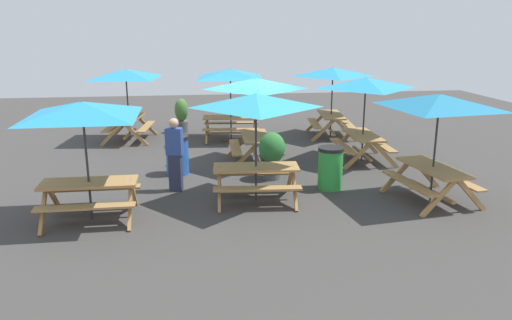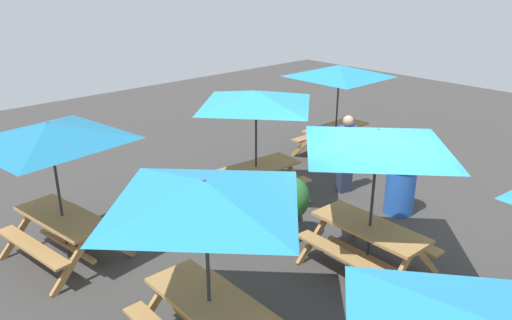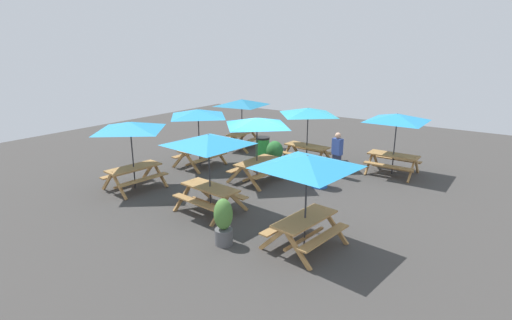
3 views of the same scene
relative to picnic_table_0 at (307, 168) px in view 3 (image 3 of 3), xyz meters
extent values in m
plane|color=#3D3A38|center=(-3.31, -3.47, -1.99)|extent=(27.99, 27.99, 0.00)
cube|color=#A87A44|center=(0.00, 0.00, -1.25)|extent=(1.87, 0.91, 0.05)
cube|color=#A87A44|center=(-0.07, -0.55, -1.54)|extent=(1.82, 0.47, 0.04)
cube|color=#A87A44|center=(0.07, 0.55, -1.54)|extent=(1.82, 0.47, 0.04)
cube|color=#A87A44|center=(-0.82, -0.27, -1.62)|extent=(0.16, 0.80, 0.81)
cube|color=#A87A44|center=(-0.73, 0.46, -1.62)|extent=(0.16, 0.80, 0.81)
cube|color=#A87A44|center=(0.73, -0.46, -1.62)|extent=(0.16, 0.80, 0.81)
cube|color=#A87A44|center=(0.82, 0.27, -1.62)|extent=(0.16, 0.80, 0.81)
cube|color=#A87A44|center=(0.00, 0.00, -1.77)|extent=(1.56, 0.26, 0.06)
cylinder|color=#2D2D33|center=(0.00, 0.00, -0.84)|extent=(0.04, 0.04, 2.30)
pyramid|color=#268CC6|center=(0.00, 0.00, 0.17)|extent=(2.81, 2.81, 0.28)
cube|color=#A87A44|center=(-6.28, -3.33, -1.25)|extent=(0.83, 1.85, 0.05)
cube|color=#A87A44|center=(-5.73, -3.37, -1.54)|extent=(0.39, 1.81, 0.04)
cube|color=#A87A44|center=(-6.83, -3.29, -1.54)|extent=(0.39, 1.81, 0.04)
cube|color=#A87A44|center=(-5.97, -4.13, -1.62)|extent=(0.80, 0.12, 0.81)
cube|color=#A87A44|center=(-6.70, -4.08, -1.62)|extent=(0.80, 0.12, 0.81)
cube|color=#A87A44|center=(-5.86, -2.58, -1.62)|extent=(0.80, 0.12, 0.81)
cube|color=#A87A44|center=(-6.58, -2.53, -1.62)|extent=(0.80, 0.12, 0.81)
cube|color=#A87A44|center=(-6.28, -3.33, -1.77)|extent=(0.18, 1.56, 0.06)
cylinder|color=#2D2D33|center=(-6.28, -3.33, -0.84)|extent=(0.04, 0.04, 2.30)
pyramid|color=teal|center=(-6.28, -3.33, 0.17)|extent=(2.14, 2.14, 0.28)
cube|color=#A87A44|center=(-3.48, -6.65, -1.25)|extent=(1.81, 0.73, 0.05)
cube|color=#A87A44|center=(-3.49, -7.20, -1.54)|extent=(1.80, 0.29, 0.04)
cube|color=#A87A44|center=(-3.47, -6.10, -1.54)|extent=(1.80, 0.29, 0.04)
cube|color=#A87A44|center=(-4.27, -7.00, -1.62)|extent=(0.07, 0.80, 0.81)
cube|color=#A87A44|center=(-4.25, -6.27, -1.62)|extent=(0.07, 0.80, 0.81)
cube|color=#A87A44|center=(-2.71, -7.03, -1.62)|extent=(0.07, 0.80, 0.81)
cube|color=#A87A44|center=(-2.69, -6.30, -1.62)|extent=(0.07, 0.80, 0.81)
cube|color=#A87A44|center=(-3.48, -6.65, -1.77)|extent=(1.56, 0.10, 0.06)
cylinder|color=#2D2D33|center=(-3.48, -6.65, -0.84)|extent=(0.04, 0.04, 2.30)
pyramid|color=#268CC6|center=(-3.48, -6.65, 0.17)|extent=(2.04, 2.04, 0.28)
cube|color=#A87A44|center=(-0.33, -3.29, -1.25)|extent=(0.86, 1.86, 0.05)
cube|color=#A87A44|center=(0.22, -3.34, -1.54)|extent=(0.42, 1.82, 0.04)
cube|color=#A87A44|center=(-0.87, -3.24, -1.54)|extent=(0.42, 1.82, 0.04)
cube|color=#A87A44|center=(-0.03, -4.10, -1.62)|extent=(0.80, 0.13, 0.81)
cube|color=#A87A44|center=(-0.76, -4.03, -1.62)|extent=(0.80, 0.13, 0.81)
cube|color=#A87A44|center=(0.11, -2.55, -1.62)|extent=(0.80, 0.13, 0.81)
cube|color=#A87A44|center=(-0.62, -2.48, -1.62)|extent=(0.80, 0.13, 0.81)
cube|color=#A87A44|center=(-0.33, -3.29, -1.77)|extent=(0.21, 1.56, 0.06)
cylinder|color=#2D2D33|center=(-0.33, -3.29, -0.84)|extent=(0.04, 0.04, 2.30)
pyramid|color=#268CC6|center=(-0.33, -3.29, 0.17)|extent=(2.82, 2.82, 0.28)
cube|color=#A87A44|center=(-0.29, -6.66, -1.25)|extent=(1.87, 0.90, 0.05)
cube|color=#A87A44|center=(-0.35, -7.21, -1.54)|extent=(1.82, 0.46, 0.04)
cube|color=#A87A44|center=(-0.23, -6.12, -1.54)|extent=(1.82, 0.46, 0.04)
cube|color=#A87A44|center=(-1.10, -6.94, -1.62)|extent=(0.15, 0.80, 0.81)
cube|color=#A87A44|center=(-1.02, -6.21, -1.62)|extent=(0.15, 0.80, 0.81)
cube|color=#A87A44|center=(0.45, -7.11, -1.62)|extent=(0.15, 0.80, 0.81)
cube|color=#A87A44|center=(0.53, -6.39, -1.62)|extent=(0.15, 0.80, 0.81)
cube|color=#A87A44|center=(-0.29, -6.66, -1.77)|extent=(1.56, 0.24, 0.06)
cylinder|color=#2D2D33|center=(-0.29, -6.66, -0.84)|extent=(0.04, 0.04, 2.30)
pyramid|color=#268CC6|center=(-0.29, -6.66, 0.17)|extent=(2.21, 2.21, 0.28)
cube|color=#A87A44|center=(-6.92, -0.03, -1.25)|extent=(0.71, 1.81, 0.05)
cube|color=#A87A44|center=(-6.37, -0.02, -1.54)|extent=(0.27, 1.80, 0.04)
cube|color=#A87A44|center=(-7.47, -0.03, -1.54)|extent=(0.27, 1.80, 0.04)
cube|color=#A87A44|center=(-6.55, -0.80, -1.62)|extent=(0.80, 0.07, 0.81)
cube|color=#A87A44|center=(-7.28, -0.81, -1.62)|extent=(0.80, 0.07, 0.81)
cube|color=#A87A44|center=(-6.56, 0.76, -1.62)|extent=(0.80, 0.07, 0.81)
cube|color=#A87A44|center=(-7.29, 0.75, -1.62)|extent=(0.80, 0.07, 0.81)
cube|color=#A87A44|center=(-6.92, -0.03, -1.77)|extent=(0.08, 1.56, 0.06)
cylinder|color=#2D2D33|center=(-6.92, -0.03, -0.84)|extent=(0.04, 0.04, 2.30)
pyramid|color=#268CC6|center=(-6.92, -0.03, 0.17)|extent=(2.83, 2.83, 0.28)
cube|color=#A87A44|center=(-6.79, -7.04, -1.25)|extent=(1.88, 0.94, 0.05)
cube|color=#A87A44|center=(-6.72, -7.58, -1.54)|extent=(1.82, 0.51, 0.04)
cube|color=#A87A44|center=(-6.87, -6.49, -1.54)|extent=(1.82, 0.51, 0.04)
cube|color=#A87A44|center=(-7.51, -7.51, -1.62)|extent=(0.17, 0.80, 0.81)
cube|color=#A87A44|center=(-7.62, -6.78, -1.62)|extent=(0.17, 0.80, 0.81)
cube|color=#A87A44|center=(-5.97, -7.29, -1.62)|extent=(0.17, 0.80, 0.81)
cube|color=#A87A44|center=(-6.07, -6.57, -1.62)|extent=(0.17, 0.80, 0.81)
cube|color=#A87A44|center=(-6.79, -7.04, -1.77)|extent=(1.55, 0.29, 0.06)
cylinder|color=#2D2D33|center=(-6.79, -7.04, -0.84)|extent=(0.04, 0.04, 2.30)
pyramid|color=teal|center=(-6.79, -7.04, 0.17)|extent=(2.80, 2.80, 0.28)
cube|color=#A87A44|center=(-3.29, -3.72, -1.25)|extent=(1.83, 0.77, 0.05)
cube|color=#A87A44|center=(-3.31, -4.26, -1.54)|extent=(1.81, 0.33, 0.04)
cube|color=#A87A44|center=(-3.27, -3.17, -1.54)|extent=(1.81, 0.33, 0.04)
cube|color=#A87A44|center=(-4.08, -4.05, -1.62)|extent=(0.09, 0.80, 0.81)
cube|color=#A87A44|center=(-4.06, -3.32, -1.62)|extent=(0.09, 0.80, 0.81)
cube|color=#A87A44|center=(-2.52, -4.11, -1.62)|extent=(0.09, 0.80, 0.81)
cube|color=#A87A44|center=(-2.50, -3.38, -1.62)|extent=(0.09, 0.80, 0.81)
cube|color=#A87A44|center=(-3.29, -3.72, -1.77)|extent=(1.56, 0.13, 0.06)
cylinder|color=#2D2D33|center=(-3.29, -3.72, -0.84)|extent=(0.04, 0.04, 2.30)
pyramid|color=#268CC6|center=(-3.29, -3.72, 0.17)|extent=(2.07, 2.07, 0.28)
cylinder|color=green|center=(-5.71, -5.12, -1.54)|extent=(0.56, 0.56, 0.90)
cylinder|color=black|center=(-5.71, -5.12, -1.05)|extent=(0.59, 0.59, 0.08)
cylinder|color=blue|center=(-4.05, -1.63, -1.54)|extent=(0.56, 0.56, 0.90)
cylinder|color=black|center=(-4.05, -1.63, -1.05)|extent=(0.59, 0.59, 0.08)
cylinder|color=#59595B|center=(-4.77, -3.92, -1.79)|extent=(0.44, 0.44, 0.40)
ellipsoid|color=#2D7233|center=(-4.77, -3.92, -1.21)|extent=(0.65, 0.65, 0.76)
cylinder|color=#59595B|center=(1.01, -1.68, -1.79)|extent=(0.44, 0.44, 0.40)
ellipsoid|color=#4C7F38|center=(1.01, -1.68, -1.19)|extent=(0.46, 0.46, 0.79)
cube|color=#2D334C|center=(-5.38, -1.62, -1.56)|extent=(0.25, 0.32, 0.85)
cube|color=#334C99|center=(-5.38, -1.62, -0.84)|extent=(0.31, 0.41, 0.60)
sphere|color=tan|center=(-5.38, -1.62, -0.43)|extent=(0.22, 0.22, 0.22)
camera|label=1|loc=(-16.32, -2.00, 1.67)|focal=35.00mm
camera|label=2|loc=(0.50, -9.56, 2.40)|focal=35.00mm
camera|label=3|loc=(7.77, 4.07, 2.72)|focal=28.00mm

